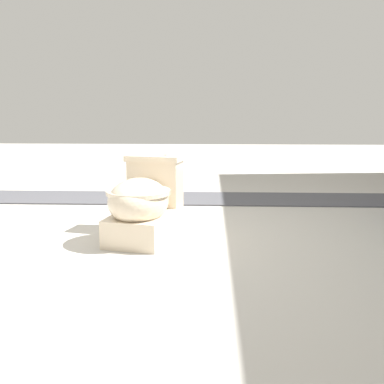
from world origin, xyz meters
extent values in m
plane|color=#B7B2A8|center=(0.00, 0.00, 0.00)|extent=(14.00, 14.00, 0.00)
cube|color=#4C4C51|center=(-1.30, 0.50, 0.01)|extent=(0.56, 8.00, 0.01)
cube|color=beige|center=(-0.10, 0.17, 0.09)|extent=(0.66, 0.46, 0.17)
ellipsoid|color=beige|center=(0.00, 0.15, 0.26)|extent=(0.51, 0.45, 0.28)
cylinder|color=beige|center=(0.00, 0.15, 0.32)|extent=(0.47, 0.47, 0.03)
cube|color=beige|center=(-0.30, 0.22, 0.32)|extent=(0.25, 0.37, 0.30)
cube|color=beige|center=(-0.30, 0.22, 0.49)|extent=(0.28, 0.40, 0.04)
cylinder|color=silver|center=(-0.29, 0.30, 0.51)|extent=(0.02, 0.02, 0.01)
camera|label=1|loc=(2.65, 0.59, 0.84)|focal=42.00mm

